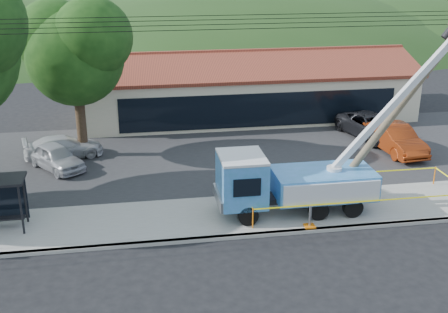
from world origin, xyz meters
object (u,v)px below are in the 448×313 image
utility_truck (293,179)px  car_red (394,153)px  leaning_pole (404,101)px  car_silver (57,170)px  car_dark (370,139)px  car_white (65,159)px

utility_truck → car_red: (8.04, 6.72, -1.67)m
leaning_pole → car_silver: 18.02m
utility_truck → leaning_pole: bearing=3.9°
car_dark → car_silver: bearing=175.2°
car_white → car_dark: 18.52m
leaning_pole → car_silver: (-15.97, 6.77, -4.89)m
utility_truck → car_dark: size_ratio=2.14×
leaning_pole → car_dark: bearing=72.9°
car_silver → car_dark: (18.73, 2.23, 0.00)m
utility_truck → car_red: bearing=39.9°
utility_truck → car_white: bearing=140.7°
car_red → car_dark: 2.65m
utility_truck → car_silver: (-10.99, 7.12, -1.67)m
utility_truck → car_dark: bearing=50.4°
utility_truck → car_red: size_ratio=2.35×
car_silver → car_white: car_silver is taller
leaning_pole → car_white: leaning_pole is taller
utility_truck → leaning_pole: 5.94m
car_silver → car_red: size_ratio=0.82×
utility_truck → car_white: size_ratio=2.64×
car_red → car_white: bearing=168.5°
car_silver → car_red: 19.04m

